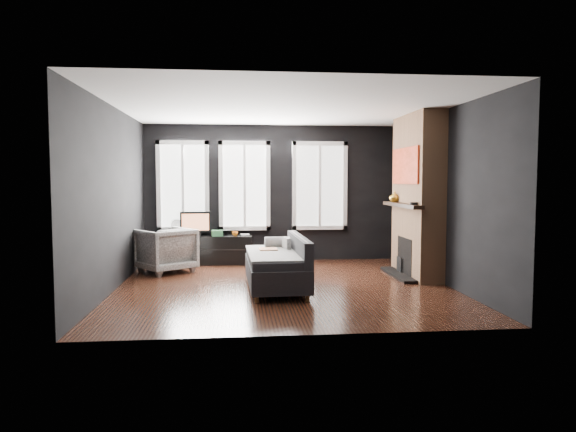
{
  "coord_description": "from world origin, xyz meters",
  "views": [
    {
      "loc": [
        -0.69,
        -7.71,
        1.62
      ],
      "look_at": [
        0.1,
        0.3,
        1.05
      ],
      "focal_mm": 32.0,
      "sensor_mm": 36.0,
      "label": 1
    }
  ],
  "objects": [
    {
      "name": "book",
      "position": [
        -0.63,
        2.26,
        0.66
      ],
      "size": [
        0.16,
        0.03,
        0.22
      ],
      "primitive_type": "imported",
      "rotation": [
        0.0,
        0.0,
        0.07
      ],
      "color": "#BFB192",
      "rests_on": "media_console"
    },
    {
      "name": "windows",
      "position": [
        -0.45,
        2.46,
        2.38
      ],
      "size": [
        4.0,
        0.16,
        1.76
      ],
      "primitive_type": null,
      "color": "white",
      "rests_on": "wall_back"
    },
    {
      "name": "mug",
      "position": [
        -0.74,
        2.14,
        0.6
      ],
      "size": [
        0.13,
        0.11,
        0.11
      ],
      "primitive_type": "imported",
      "rotation": [
        0.0,
        0.0,
        -0.24
      ],
      "color": "orange",
      "rests_on": "media_console"
    },
    {
      "name": "mantel_vase",
      "position": [
        2.05,
        1.05,
        1.32
      ],
      "size": [
        0.19,
        0.2,
        0.18
      ],
      "primitive_type": "imported",
      "rotation": [
        0.0,
        0.0,
        0.02
      ],
      "color": "yellow",
      "rests_on": "fireplace"
    },
    {
      "name": "monitor",
      "position": [
        -1.5,
        2.23,
        0.81
      ],
      "size": [
        0.6,
        0.16,
        0.53
      ],
      "primitive_type": null,
      "rotation": [
        0.0,
        0.0,
        0.05
      ],
      "color": "black",
      "rests_on": "media_console"
    },
    {
      "name": "sofa",
      "position": [
        -0.13,
        -0.2,
        0.4
      ],
      "size": [
        0.97,
        1.86,
        0.79
      ],
      "primitive_type": null,
      "rotation": [
        0.0,
        0.0,
        0.03
      ],
      "color": "#252528",
      "rests_on": "floor"
    },
    {
      "name": "wall_right",
      "position": [
        2.5,
        0.0,
        1.35
      ],
      "size": [
        0.02,
        5.0,
        2.7
      ],
      "primitive_type": "cube",
      "color": "black",
      "rests_on": "ground"
    },
    {
      "name": "desk_fan",
      "position": [
        -1.86,
        2.3,
        0.71
      ],
      "size": [
        0.25,
        0.25,
        0.33
      ],
      "primitive_type": null,
      "rotation": [
        0.0,
        0.0,
        -0.07
      ],
      "color": "#9D9D9D",
      "rests_on": "media_console"
    },
    {
      "name": "media_console",
      "position": [
        -1.2,
        2.24,
        0.27
      ],
      "size": [
        1.62,
        0.64,
        0.54
      ],
      "primitive_type": null,
      "rotation": [
        0.0,
        0.0,
        -0.1
      ],
      "color": "black",
      "rests_on": "floor"
    },
    {
      "name": "armchair",
      "position": [
        -1.95,
        1.37,
        0.43
      ],
      "size": [
        1.14,
        1.13,
        0.86
      ],
      "primitive_type": "imported",
      "rotation": [
        0.0,
        0.0,
        -2.49
      ],
      "color": "silver",
      "rests_on": "floor"
    },
    {
      "name": "wall_left",
      "position": [
        -2.5,
        0.0,
        1.35
      ],
      "size": [
        0.02,
        5.0,
        2.7
      ],
      "primitive_type": "cube",
      "color": "black",
      "rests_on": "ground"
    },
    {
      "name": "storage_box",
      "position": [
        -1.08,
        2.14,
        0.6
      ],
      "size": [
        0.22,
        0.16,
        0.11
      ],
      "primitive_type": "cube",
      "rotation": [
        0.0,
        0.0,
        0.16
      ],
      "color": "#316D3F",
      "rests_on": "media_console"
    },
    {
      "name": "fireplace",
      "position": [
        2.3,
        0.6,
        1.35
      ],
      "size": [
        0.7,
        1.62,
        2.7
      ],
      "primitive_type": null,
      "color": "#93724C",
      "rests_on": "floor"
    },
    {
      "name": "floor",
      "position": [
        0.0,
        0.0,
        0.0
      ],
      "size": [
        5.0,
        5.0,
        0.0
      ],
      "primitive_type": "plane",
      "color": "black",
      "rests_on": "ground"
    },
    {
      "name": "wall_back",
      "position": [
        0.0,
        2.5,
        1.35
      ],
      "size": [
        5.0,
        0.02,
        2.7
      ],
      "primitive_type": "cube",
      "color": "black",
      "rests_on": "ground"
    },
    {
      "name": "ceiling",
      "position": [
        0.0,
        0.0,
        2.7
      ],
      "size": [
        5.0,
        5.0,
        0.0
      ],
      "primitive_type": "plane",
      "color": "white",
      "rests_on": "ground"
    },
    {
      "name": "stripe_pillow",
      "position": [
        0.06,
        0.17,
        0.57
      ],
      "size": [
        0.12,
        0.32,
        0.31
      ],
      "primitive_type": "cube",
      "rotation": [
        0.0,
        0.0,
        0.16
      ],
      "color": "gray",
      "rests_on": "sofa"
    },
    {
      "name": "mantel_clock",
      "position": [
        2.05,
        0.05,
        1.25
      ],
      "size": [
        0.15,
        0.15,
        0.04
      ],
      "primitive_type": "cylinder",
      "rotation": [
        0.0,
        0.0,
        -0.31
      ],
      "color": "black",
      "rests_on": "fireplace"
    }
  ]
}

